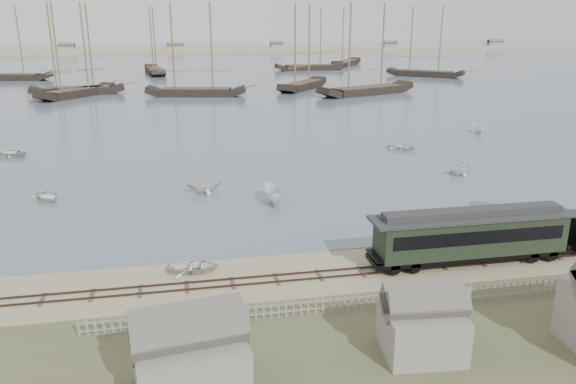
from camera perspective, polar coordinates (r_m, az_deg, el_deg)
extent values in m
plane|color=tan|center=(41.05, 3.90, -7.17)|extent=(600.00, 600.00, 0.00)
cube|color=#4B5A6B|center=(206.95, -8.46, 12.56)|extent=(600.00, 336.00, 0.06)
cube|color=#38261E|center=(38.83, 4.85, -8.54)|extent=(120.00, 0.08, 0.12)
cube|color=#38261E|center=(39.70, 4.46, -7.92)|extent=(120.00, 0.08, 0.12)
cube|color=#3C3026|center=(39.30, 4.65, -8.32)|extent=(120.00, 1.80, 0.06)
cube|color=tan|center=(286.69, -9.30, 13.84)|extent=(500.00, 20.00, 1.80)
cube|color=black|center=(42.65, 17.88, -5.96)|extent=(14.78, 2.43, 0.37)
cube|color=black|center=(42.11, 18.07, -4.11)|extent=(13.72, 2.64, 2.64)
cube|color=black|center=(40.94, 18.99, -4.43)|extent=(12.67, 0.06, 0.95)
cube|color=black|center=(43.11, 17.26, -3.15)|extent=(12.67, 0.06, 0.95)
cube|color=#2B2C2E|center=(41.64, 18.24, -2.35)|extent=(14.78, 2.85, 0.19)
cube|color=#2B2C2E|center=(41.54, 18.28, -1.94)|extent=(13.20, 1.27, 0.48)
imported|color=silver|center=(40.01, -9.54, -7.49)|extent=(2.73, 3.68, 0.73)
imported|color=silver|center=(59.08, -23.29, -0.37)|extent=(4.35, 4.02, 0.74)
imported|color=silver|center=(57.05, -8.52, 0.87)|extent=(3.43, 3.84, 1.82)
imported|color=silver|center=(53.38, -1.65, -0.24)|extent=(4.15, 1.66, 1.59)
imported|color=silver|center=(76.40, 11.51, 4.55)|extent=(4.65, 4.72, 0.80)
imported|color=silver|center=(65.60, 17.04, 2.35)|extent=(3.35, 3.60, 1.55)
imported|color=silver|center=(90.37, 18.72, 6.10)|extent=(3.47, 1.83, 1.27)
imported|color=silver|center=(79.70, -26.37, 3.63)|extent=(4.93, 5.25, 0.89)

